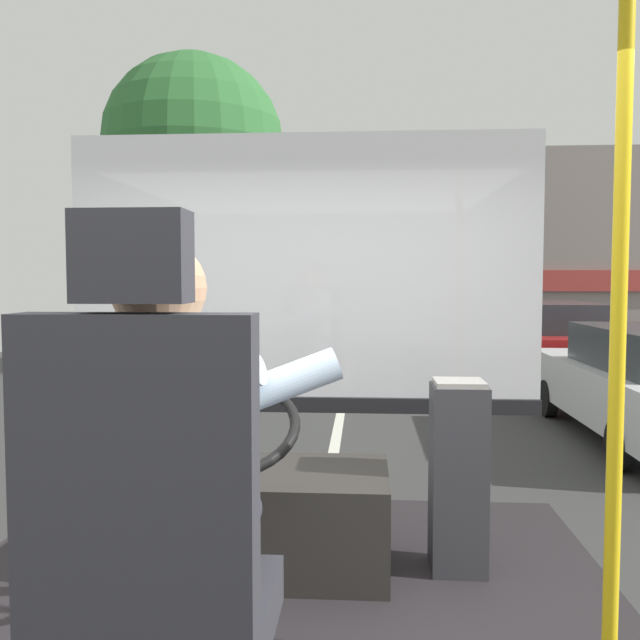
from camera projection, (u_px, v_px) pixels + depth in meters
ground at (344, 396)px, 10.79m from camera, size 18.00×44.00×0.06m
driver_seat at (154, 568)px, 1.43m from camera, size 0.48×0.48×1.31m
bus_driver at (169, 460)px, 1.53m from camera, size 0.80×0.58×0.81m
steering_console at (253, 515)px, 2.71m from camera, size 1.10×0.98×0.81m
handrail_pole at (618, 344)px, 1.87m from camera, size 0.04×0.04×1.99m
fare_box at (458, 476)px, 2.68m from camera, size 0.22×0.22×0.78m
windshield_panel at (303, 304)px, 3.53m from camera, size 2.50×0.08×1.48m
street_tree at (194, 147)px, 12.67m from camera, size 3.45×3.45×6.14m
shop_building at (574, 249)px, 21.12m from camera, size 9.05×4.80×5.64m
parked_car_red at (551, 341)px, 12.15m from camera, size 1.78×4.26×1.45m
parked_car_charcoal at (504, 326)px, 17.86m from camera, size 1.83×4.11×1.20m
parked_car_black at (463, 314)px, 22.88m from camera, size 1.94×3.95×1.31m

